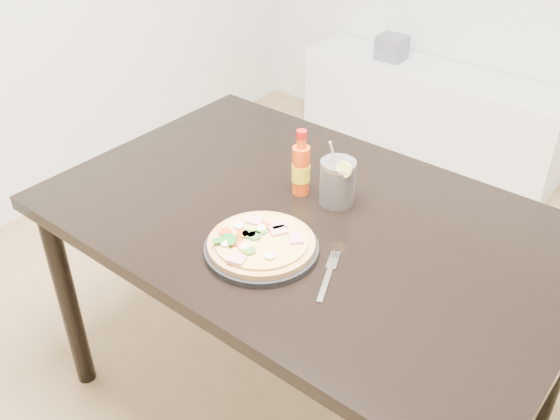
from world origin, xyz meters
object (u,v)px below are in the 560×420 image
Objects in this scene: dining_table at (308,240)px; media_console at (429,114)px; plate at (262,248)px; fork at (329,274)px; cola_cup at (337,183)px; hot_sauce_bottle at (301,169)px; pizza at (260,242)px.

dining_table is 1.87m from media_console.
plate is (0.00, -0.20, 0.09)m from dining_table.
dining_table is 7.80× the size of fork.
media_console is (-0.50, 1.95, -0.51)m from plate.
cola_cup is 0.32m from fork.
hot_sauce_bottle is 0.11m from cola_cup.
dining_table is 5.34× the size of pizza.
hot_sauce_bottle is (-0.09, 0.27, 0.05)m from pizza.
dining_table reaches higher than media_console.
cola_cup is 0.13× the size of media_console.
hot_sauce_bottle reaches higher than dining_table.
dining_table is 0.22m from plate.
pizza is 1.41× the size of cola_cup.
hot_sauce_bottle is 0.14× the size of media_console.
plate is at bearing 36.28° from pizza.
pizza is at bearing -93.58° from cola_cup.
hot_sauce_bottle is at bearing -167.84° from cola_cup.
dining_table is at bearing -101.39° from cola_cup.
pizza is (0.00, -0.20, 0.11)m from dining_table.
hot_sauce_bottle reaches higher than fork.
plate is 1.07× the size of pizza.
plate is at bearing -88.97° from dining_table.
plate is at bearing -71.90° from hot_sauce_bottle.
cola_cup is (0.02, 0.10, 0.14)m from dining_table.
plate is at bearing -93.21° from cola_cup.
fork is at bearing -70.51° from media_console.
media_console is (-0.41, 1.67, -0.58)m from hot_sauce_bottle.
plate reaches higher than dining_table.
fork is (0.27, -0.24, -0.07)m from hot_sauce_bottle.
pizza is 1.36× the size of hot_sauce_bottle.
pizza is 2.08m from media_console.
plate is 1.51× the size of cola_cup.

